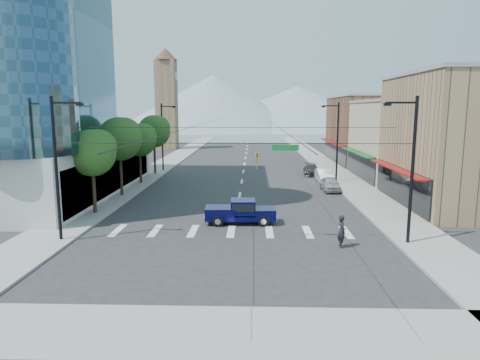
# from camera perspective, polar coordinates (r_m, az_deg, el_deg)

# --- Properties ---
(ground) EXTENTS (160.00, 160.00, 0.00)m
(ground) POSITION_cam_1_polar(r_m,az_deg,el_deg) (27.85, -0.94, -7.74)
(ground) COLOR #28282B
(ground) RESTS_ON ground
(sidewalk_left) EXTENTS (4.00, 120.00, 0.15)m
(sidewalk_left) POSITION_cam_1_polar(r_m,az_deg,el_deg) (68.38, -9.47, 2.45)
(sidewalk_left) COLOR gray
(sidewalk_left) RESTS_ON ground
(sidewalk_right) EXTENTS (4.00, 120.00, 0.15)m
(sidewalk_right) POSITION_cam_1_polar(r_m,az_deg,el_deg) (67.93, 10.83, 2.36)
(sidewalk_right) COLOR gray
(sidewalk_right) RESTS_ON ground
(sidewalk_cross) EXTENTS (28.00, 4.00, 0.15)m
(sidewalk_cross) POSITION_cam_1_polar(r_m,az_deg,el_deg) (16.75, -2.96, -19.68)
(sidewalk_cross) COLOR gray
(sidewalk_cross) RESTS_ON ground
(shop_near) EXTENTS (12.00, 14.00, 11.00)m
(shop_near) POSITION_cam_1_polar(r_m,az_deg,el_deg) (41.20, 28.89, 4.47)
(shop_near) COLOR #8C6B4C
(shop_near) RESTS_ON ground
(shop_mid) EXTENTS (12.00, 14.00, 9.00)m
(shop_mid) POSITION_cam_1_polar(r_m,az_deg,el_deg) (54.07, 22.09, 4.79)
(shop_mid) COLOR tan
(shop_mid) RESTS_ON ground
(shop_far) EXTENTS (12.00, 18.00, 10.00)m
(shop_far) POSITION_cam_1_polar(r_m,az_deg,el_deg) (69.25, 17.54, 6.32)
(shop_far) COLOR brown
(shop_far) RESTS_ON ground
(clock_tower) EXTENTS (4.80, 4.80, 20.40)m
(clock_tower) POSITION_cam_1_polar(r_m,az_deg,el_deg) (90.38, -9.78, 10.82)
(clock_tower) COLOR #8C6B4C
(clock_tower) RESTS_ON ground
(mountain_left) EXTENTS (80.00, 80.00, 22.00)m
(mountain_left) POSITION_cam_1_polar(r_m,az_deg,el_deg) (177.35, -3.59, 10.29)
(mountain_left) COLOR gray
(mountain_left) RESTS_ON ground
(mountain_right) EXTENTS (90.00, 90.00, 18.00)m
(mountain_right) POSITION_cam_1_polar(r_m,az_deg,el_deg) (187.52, 7.57, 9.57)
(mountain_right) COLOR gray
(mountain_right) RESTS_ON ground
(tree_near) EXTENTS (3.65, 3.64, 6.71)m
(tree_near) POSITION_cam_1_polar(r_m,az_deg,el_deg) (35.08, -18.89, 3.63)
(tree_near) COLOR black
(tree_near) RESTS_ON ground
(tree_midnear) EXTENTS (4.09, 4.09, 7.52)m
(tree_midnear) POSITION_cam_1_polar(r_m,az_deg,el_deg) (41.63, -15.56, 5.46)
(tree_midnear) COLOR black
(tree_midnear) RESTS_ON ground
(tree_midfar) EXTENTS (3.65, 3.64, 6.71)m
(tree_midfar) POSITION_cam_1_polar(r_m,az_deg,el_deg) (48.39, -13.09, 5.35)
(tree_midfar) COLOR black
(tree_midfar) RESTS_ON ground
(tree_far) EXTENTS (4.09, 4.09, 7.52)m
(tree_far) POSITION_cam_1_polar(r_m,az_deg,el_deg) (55.14, -11.26, 6.51)
(tree_far) COLOR black
(tree_far) RESTS_ON ground
(signal_rig) EXTENTS (21.80, 0.20, 9.00)m
(signal_rig) POSITION_cam_1_polar(r_m,az_deg,el_deg) (25.85, -0.64, 1.47)
(signal_rig) COLOR black
(signal_rig) RESTS_ON ground
(lamp_pole_nw) EXTENTS (2.00, 0.25, 9.00)m
(lamp_pole_nw) POSITION_cam_1_polar(r_m,az_deg,el_deg) (57.92, -10.21, 6.02)
(lamp_pole_nw) COLOR black
(lamp_pole_nw) RESTS_ON ground
(lamp_pole_ne) EXTENTS (2.00, 0.25, 9.00)m
(lamp_pole_ne) POSITION_cam_1_polar(r_m,az_deg,el_deg) (49.59, 12.72, 5.40)
(lamp_pole_ne) COLOR black
(lamp_pole_ne) RESTS_ON ground
(pickup_truck) EXTENTS (5.24, 2.18, 1.75)m
(pickup_truck) POSITION_cam_1_polar(r_m,az_deg,el_deg) (31.09, 0.02, -4.17)
(pickup_truck) COLOR #070839
(pickup_truck) RESTS_ON ground
(pedestrian) EXTENTS (0.55, 0.77, 1.99)m
(pedestrian) POSITION_cam_1_polar(r_m,az_deg,el_deg) (26.51, 13.40, -6.66)
(pedestrian) COLOR black
(pedestrian) RESTS_ON ground
(parked_car_near) EXTENTS (1.77, 4.18, 1.41)m
(parked_car_near) POSITION_cam_1_polar(r_m,az_deg,el_deg) (44.38, 11.91, -0.54)
(parked_car_near) COLOR #ABAAAF
(parked_car_near) RESTS_ON ground
(parked_car_mid) EXTENTS (1.61, 4.59, 1.51)m
(parked_car_mid) POSITION_cam_1_polar(r_m,az_deg,el_deg) (49.69, 11.15, 0.60)
(parked_car_mid) COLOR white
(parked_car_mid) RESTS_ON ground
(parked_car_far) EXTENTS (2.20, 4.70, 1.33)m
(parked_car_far) POSITION_cam_1_polar(r_m,az_deg,el_deg) (54.88, 9.48, 1.37)
(parked_car_far) COLOR #323234
(parked_car_far) RESTS_ON ground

